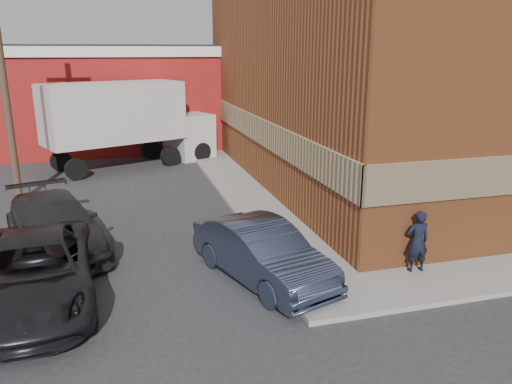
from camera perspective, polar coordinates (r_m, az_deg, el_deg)
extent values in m
plane|color=#28282B|center=(11.98, 5.12, -10.52)|extent=(90.00, 90.00, 0.00)
cube|color=brown|center=(22.70, 17.93, 13.09)|extent=(14.00, 18.00, 9.00)
cube|color=tan|center=(19.97, 0.09, 7.21)|extent=(0.08, 18.16, 1.00)
cube|color=gray|center=(20.22, -2.26, 0.82)|extent=(1.80, 18.00, 0.12)
cube|color=maroon|center=(30.21, -19.86, 9.62)|extent=(16.00, 8.00, 5.00)
cube|color=silver|center=(30.08, -20.37, 14.82)|extent=(16.30, 8.30, 0.50)
cube|color=black|center=(30.08, -20.42, 15.39)|extent=(16.00, 8.00, 0.10)
cylinder|color=#4D3726|center=(19.36, -26.98, 11.80)|extent=(0.26, 0.26, 9.00)
imported|color=black|center=(12.68, 17.98, -5.37)|extent=(0.58, 0.40, 1.54)
imported|color=#2B3348|center=(11.88, 0.71, -6.94)|extent=(2.78, 4.54, 1.41)
imported|color=black|center=(11.83, -24.03, -8.37)|extent=(2.77, 5.41, 1.46)
imported|color=#232326|center=(14.68, -21.97, -3.50)|extent=(3.44, 5.43, 1.46)
cube|color=beige|center=(23.82, -15.99, 8.75)|extent=(6.59, 4.58, 2.65)
cube|color=#1D6E39|center=(22.74, -14.71, 7.49)|extent=(5.49, 2.26, 0.82)
cube|color=beige|center=(25.77, -7.51, 6.39)|extent=(2.55, 2.77, 2.24)
cylinder|color=black|center=(22.48, -19.86, 2.46)|extent=(0.97, 0.63, 0.92)
cylinder|color=black|center=(24.39, -21.40, 3.30)|extent=(0.97, 0.63, 0.92)
cylinder|color=black|center=(24.18, -9.76, 4.08)|extent=(0.97, 0.63, 0.92)
cylinder|color=black|center=(25.97, -11.91, 4.77)|extent=(0.97, 0.63, 0.92)
cylinder|color=black|center=(25.03, -6.26, 4.61)|extent=(0.97, 0.63, 0.92)
cylinder|color=black|center=(26.76, -8.57, 5.26)|extent=(0.97, 0.63, 0.92)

